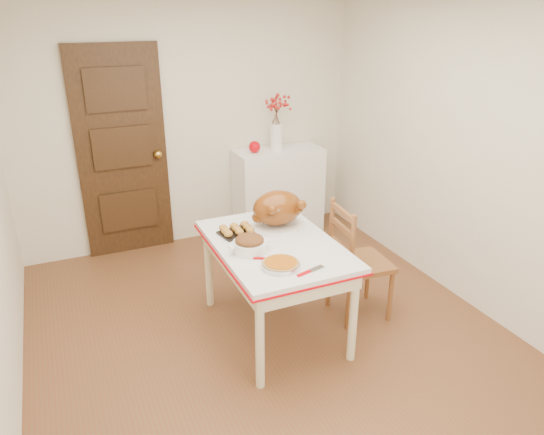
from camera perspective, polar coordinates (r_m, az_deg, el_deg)
name	(u,v)px	position (r m, az deg, el deg)	size (l,w,h in m)	color
floor	(269,335)	(4.04, -0.29, -13.05)	(3.50, 4.00, 0.00)	brown
wall_back	(190,124)	(5.29, -9.19, 10.31)	(3.50, 0.00, 2.50)	silver
wall_front	(499,351)	(1.99, 24.13, -13.58)	(3.50, 0.00, 2.50)	silver
wall_right	(467,154)	(4.43, 21.03, 6.67)	(0.00, 4.00, 2.50)	silver
door_back	(122,154)	(5.19, -16.47, 6.91)	(0.85, 0.06, 2.06)	black
sideboard	(278,191)	(5.60, 0.73, 2.97)	(0.94, 0.42, 0.94)	white
kitchen_table	(275,287)	(3.90, 0.30, -7.85)	(0.87, 1.27, 0.76)	white
chair_oak	(361,260)	(4.12, 9.96, -4.75)	(0.43, 0.43, 0.97)	brown
berry_vase	(276,123)	(5.37, 0.50, 10.60)	(0.30, 0.30, 0.58)	white
apple	(255,147)	(5.33, -1.97, 7.94)	(0.12, 0.12, 0.12)	#C8010A
turkey_platter	(277,210)	(3.92, 0.61, 0.87)	(0.46, 0.37, 0.29)	brown
pumpkin_pie	(281,264)	(3.37, 1.00, -5.20)	(0.26, 0.26, 0.05)	#A7510A
stuffing_dish	(250,244)	(3.57, -2.54, -2.98)	(0.30, 0.24, 0.12)	brown
rolls_tray	(237,230)	(3.86, -4.01, -1.39)	(0.25, 0.20, 0.07)	#AE7635
pie_server	(310,271)	(3.34, 4.35, -5.98)	(0.22, 0.06, 0.01)	silver
carving_knife	(271,259)	(3.48, -0.11, -4.63)	(0.24, 0.06, 0.01)	silver
drinking_glass	(257,211)	(4.15, -1.71, 0.72)	(0.06, 0.06, 0.10)	white
shaker_pair	(281,208)	(4.21, 0.98, 1.05)	(0.10, 0.04, 0.10)	white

